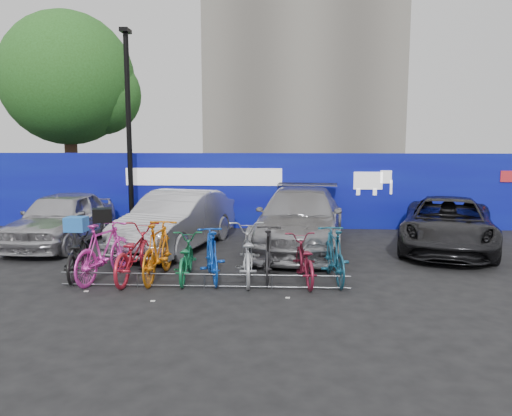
# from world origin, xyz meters

# --- Properties ---
(ground) EXTENTS (100.00, 100.00, 0.00)m
(ground) POSITION_xyz_m (0.00, 0.00, 0.00)
(ground) COLOR black
(ground) RESTS_ON ground
(hoarding) EXTENTS (22.00, 0.18, 2.40)m
(hoarding) POSITION_xyz_m (0.01, 6.00, 1.20)
(hoarding) COLOR #0B0A94
(hoarding) RESTS_ON ground
(tree) EXTENTS (5.40, 5.20, 7.80)m
(tree) POSITION_xyz_m (-6.77, 10.06, 5.07)
(tree) COLOR #382314
(tree) RESTS_ON ground
(lamppost) EXTENTS (0.25, 0.50, 6.11)m
(lamppost) POSITION_xyz_m (-3.20, 5.40, 3.27)
(lamppost) COLOR black
(lamppost) RESTS_ON ground
(bike_rack) EXTENTS (5.60, 0.03, 0.30)m
(bike_rack) POSITION_xyz_m (-0.00, -0.60, 0.16)
(bike_rack) COLOR #595B60
(bike_rack) RESTS_ON ground
(car_0) EXTENTS (1.85, 4.33, 1.46)m
(car_0) POSITION_xyz_m (-4.44, 3.16, 0.73)
(car_0) COLOR #B1B0B5
(car_0) RESTS_ON ground
(car_1) EXTENTS (2.66, 4.80, 1.50)m
(car_1) POSITION_xyz_m (-1.23, 2.83, 0.75)
(car_1) COLOR #B8B8BE
(car_1) RESTS_ON ground
(car_2) EXTENTS (2.82, 5.58, 1.55)m
(car_2) POSITION_xyz_m (1.98, 3.12, 0.78)
(car_2) COLOR #99999D
(car_2) RESTS_ON ground
(car_3) EXTENTS (3.59, 5.28, 1.34)m
(car_3) POSITION_xyz_m (5.79, 3.09, 0.67)
(car_3) COLOR black
(car_3) RESTS_ON ground
(bike_0) EXTENTS (0.94, 1.92, 0.96)m
(bike_0) POSITION_xyz_m (-2.75, 0.10, 0.48)
(bike_0) COLOR black
(bike_0) RESTS_ON ground
(bike_1) EXTENTS (1.00, 2.07, 1.20)m
(bike_1) POSITION_xyz_m (-2.13, -0.10, 0.60)
(bike_1) COLOR #EA39BC
(bike_1) RESTS_ON ground
(bike_2) EXTENTS (0.87, 2.13, 1.10)m
(bike_2) POSITION_xyz_m (-1.53, -0.03, 0.55)
(bike_2) COLOR #B91D31
(bike_2) RESTS_ON ground
(bike_3) EXTENTS (0.67, 2.04, 1.21)m
(bike_3) POSITION_xyz_m (-1.02, -0.03, 0.60)
(bike_3) COLOR orange
(bike_3) RESTS_ON ground
(bike_4) EXTENTS (0.71, 1.77, 0.91)m
(bike_4) POSITION_xyz_m (-0.47, -0.02, 0.46)
(bike_4) COLOR #167943
(bike_4) RESTS_ON ground
(bike_5) EXTENTS (0.92, 1.85, 1.07)m
(bike_5) POSITION_xyz_m (0.08, -0.04, 0.54)
(bike_5) COLOR #1045BA
(bike_5) RESTS_ON ground
(bike_6) EXTENTS (0.90, 2.15, 1.10)m
(bike_6) POSITION_xyz_m (0.78, 0.06, 0.55)
(bike_6) COLOR #A2A5AA
(bike_6) RESTS_ON ground
(bike_7) EXTENTS (0.53, 1.83, 1.10)m
(bike_7) POSITION_xyz_m (1.22, 0.11, 0.55)
(bike_7) COLOR black
(bike_7) RESTS_ON ground
(bike_8) EXTENTS (0.85, 1.84, 0.93)m
(bike_8) POSITION_xyz_m (1.93, -0.10, 0.47)
(bike_8) COLOR maroon
(bike_8) RESTS_ON ground
(bike_9) EXTENTS (0.71, 1.89, 1.11)m
(bike_9) POSITION_xyz_m (2.54, 0.00, 0.55)
(bike_9) COLOR navy
(bike_9) RESTS_ON ground
(cargo_crate) EXTENTS (0.43, 0.34, 0.30)m
(cargo_crate) POSITION_xyz_m (-2.75, 0.10, 1.11)
(cargo_crate) COLOR blue
(cargo_crate) RESTS_ON bike_0
(cargo_topcase) EXTENTS (0.46, 0.44, 0.27)m
(cargo_topcase) POSITION_xyz_m (-2.13, -0.10, 1.34)
(cargo_topcase) COLOR black
(cargo_topcase) RESTS_ON bike_1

